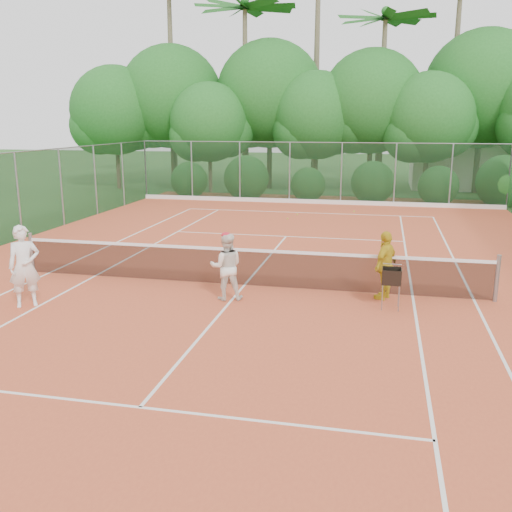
% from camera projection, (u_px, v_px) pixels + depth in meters
% --- Properties ---
extents(ground, '(120.00, 120.00, 0.00)m').
position_uv_depth(ground, '(244.00, 286.00, 14.35)').
color(ground, '#224C1B').
rests_on(ground, ground).
extents(clay_court, '(18.00, 36.00, 0.02)m').
position_uv_depth(clay_court, '(244.00, 286.00, 14.34)').
color(clay_court, '#CA532E').
rests_on(clay_court, ground).
extents(club_building, '(8.00, 5.00, 3.00)m').
position_uv_depth(club_building, '(479.00, 163.00, 34.90)').
color(club_building, beige).
rests_on(club_building, ground).
extents(tennis_net, '(11.97, 0.10, 1.10)m').
position_uv_depth(tennis_net, '(244.00, 266.00, 14.22)').
color(tennis_net, gray).
rests_on(tennis_net, clay_court).
extents(player_white, '(0.80, 0.75, 1.83)m').
position_uv_depth(player_white, '(24.00, 266.00, 12.60)').
color(player_white, white).
rests_on(player_white, clay_court).
extents(player_center_grp, '(0.89, 0.77, 1.59)m').
position_uv_depth(player_center_grp, '(226.00, 266.00, 13.10)').
color(player_center_grp, white).
rests_on(player_center_grp, clay_court).
extents(player_yellow, '(0.76, 1.02, 1.60)m').
position_uv_depth(player_yellow, '(385.00, 265.00, 13.14)').
color(player_yellow, gold).
rests_on(player_yellow, clay_court).
extents(ball_hopper, '(0.40, 0.40, 0.91)m').
position_uv_depth(ball_hopper, '(392.00, 277.00, 12.45)').
color(ball_hopper, gray).
rests_on(ball_hopper, clay_court).
extents(stray_ball_a, '(0.07, 0.07, 0.07)m').
position_uv_depth(stray_ball_a, '(288.00, 219.00, 23.94)').
color(stray_ball_a, gold).
rests_on(stray_ball_a, clay_court).
extents(stray_ball_b, '(0.07, 0.07, 0.07)m').
position_uv_depth(stray_ball_b, '(354.00, 211.00, 25.85)').
color(stray_ball_b, '#ACC52D').
rests_on(stray_ball_b, clay_court).
extents(stray_ball_c, '(0.07, 0.07, 0.07)m').
position_uv_depth(stray_ball_c, '(297.00, 214.00, 25.03)').
color(stray_ball_c, '#C2DA32').
rests_on(stray_ball_c, clay_court).
extents(court_markings, '(11.03, 23.83, 0.01)m').
position_uv_depth(court_markings, '(244.00, 286.00, 14.34)').
color(court_markings, white).
rests_on(court_markings, clay_court).
extents(fence_back, '(18.07, 0.07, 3.00)m').
position_uv_depth(fence_back, '(315.00, 173.00, 28.24)').
color(fence_back, '#19381E').
rests_on(fence_back, clay_court).
extents(tropical_treeline, '(32.10, 8.49, 15.03)m').
position_uv_depth(tropical_treeline, '(353.00, 101.00, 32.06)').
color(tropical_treeline, brown).
rests_on(tropical_treeline, ground).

